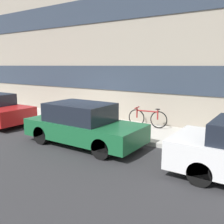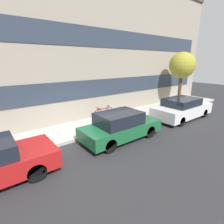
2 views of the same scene
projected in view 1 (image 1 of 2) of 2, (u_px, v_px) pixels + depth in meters
name	position (u px, v px, depth m)	size (l,w,h in m)	color
ground_plane	(78.00, 132.00, 9.81)	(56.00, 56.00, 0.00)	#2B2B2D
sidewalk_strip	(96.00, 124.00, 10.78)	(28.00, 2.40, 0.14)	#B2AFA8
rowhouse_facade	(117.00, 20.00, 11.28)	(28.00, 1.02, 9.18)	gray
parked_car_green	(83.00, 124.00, 8.18)	(4.00, 1.67, 1.38)	#195B33
fire_hydrant	(7.00, 106.00, 12.91)	(0.50, 0.28, 0.71)	red
bicycle	(147.00, 118.00, 9.97)	(1.61, 0.44, 0.78)	black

